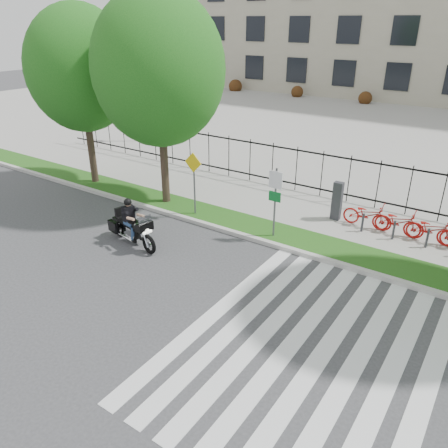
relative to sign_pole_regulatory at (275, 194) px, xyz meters
The scene contains 13 objects.
ground 5.09m from the sign_pole_regulatory, 106.83° to the right, with size 120.00×120.00×0.00m, color #38383B.
curb 2.22m from the sign_pole_regulatory, 160.93° to the right, with size 60.00×0.20×0.15m, color #B0ADA5.
grass_verge 2.20m from the sign_pole_regulatory, 165.00° to the left, with size 60.00×1.50×0.15m, color #1E4F13.
sidewalk 3.60m from the sign_pole_regulatory, 115.75° to the left, with size 60.00×3.50×0.15m, color #9B9991.
plaza 20.54m from the sign_pole_regulatory, 93.88° to the left, with size 80.00×34.00×0.10m, color #9B9991.
crosswalk_stripes 5.98m from the sign_pole_regulatory, 53.08° to the right, with size 5.70×8.00×0.01m, color silver, non-canonical shape.
iron_fence 4.86m from the sign_pole_regulatory, 106.68° to the left, with size 30.00×0.06×2.00m, color black, non-canonical shape.
lamp_post_left 15.37m from the sign_pole_regulatory, 150.99° to the left, with size 1.06×0.70×4.25m.
street_tree_0 10.42m from the sign_pole_regulatory, behind, with size 4.63×4.63×7.73m.
street_tree_1 6.51m from the sign_pole_regulatory, behind, with size 5.05×5.05×8.21m.
sign_pole_regulatory is the anchor object (origin of this frame).
sign_pole_warning 3.52m from the sign_pole_regulatory, behind, with size 0.78×0.09×2.49m.
motorcycle_rider 5.05m from the sign_pole_regulatory, 141.85° to the right, with size 2.57×1.05×2.00m.
Camera 1 is at (7.79, -7.92, 7.13)m, focal length 35.00 mm.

